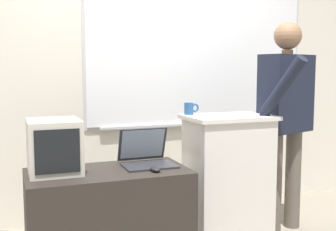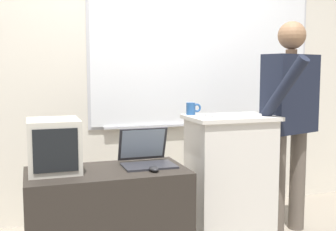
% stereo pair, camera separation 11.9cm
% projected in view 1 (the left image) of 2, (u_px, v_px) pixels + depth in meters
% --- Properties ---
extents(back_wall, '(6.40, 0.17, 2.74)m').
position_uv_depth(back_wall, '(141.00, 66.00, 3.87)').
color(back_wall, beige).
rests_on(back_wall, ground_plane).
extents(lectern_podium, '(0.66, 0.45, 0.99)m').
position_uv_depth(lectern_podium, '(228.00, 178.00, 3.27)').
color(lectern_podium, beige).
rests_on(lectern_podium, ground_plane).
extents(side_desk, '(1.04, 0.55, 0.69)m').
position_uv_depth(side_desk, '(109.00, 222.00, 2.76)').
color(side_desk, '#28231E').
rests_on(side_desk, ground_plane).
extents(person_presenter, '(0.65, 0.66, 1.72)m').
position_uv_depth(person_presenter, '(286.00, 110.00, 3.43)').
color(person_presenter, brown).
rests_on(person_presenter, ground_plane).
extents(laptop, '(0.35, 0.33, 0.25)m').
position_uv_depth(laptop, '(146.00, 154.00, 2.90)').
color(laptop, '#28282D').
rests_on(laptop, side_desk).
extents(wireless_keyboard, '(0.40, 0.15, 0.02)m').
position_uv_depth(wireless_keyboard, '(231.00, 115.00, 3.16)').
color(wireless_keyboard, silver).
rests_on(wireless_keyboard, lectern_podium).
extents(computer_mouse_by_laptop, '(0.06, 0.10, 0.03)m').
position_uv_depth(computer_mouse_by_laptop, '(155.00, 169.00, 2.69)').
color(computer_mouse_by_laptop, black).
rests_on(computer_mouse_by_laptop, side_desk).
extents(crt_monitor, '(0.32, 0.38, 0.34)m').
position_uv_depth(crt_monitor, '(54.00, 146.00, 2.65)').
color(crt_monitor, '#BCB7A8').
rests_on(crt_monitor, side_desk).
extents(coffee_mug, '(0.12, 0.07, 0.09)m').
position_uv_depth(coffee_mug, '(190.00, 109.00, 3.27)').
color(coffee_mug, '#234C84').
rests_on(coffee_mug, lectern_podium).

